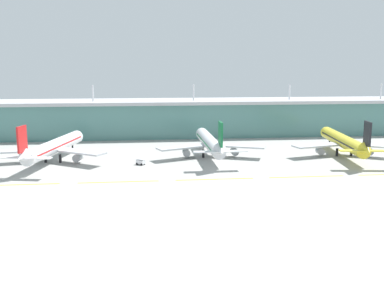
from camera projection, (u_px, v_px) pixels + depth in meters
ground_plane at (224, 181)px, 151.20m from camera, size 600.00×600.00×0.00m
terminal_building at (193, 117)px, 250.55m from camera, size 288.00×34.00×29.82m
airliner_near at (54, 147)px, 180.33m from camera, size 47.78×61.76×18.90m
airliner_middle at (210, 143)px, 190.67m from camera, size 48.80×60.16×18.90m
airliner_far at (344, 142)px, 193.25m from camera, size 48.40×62.47×18.90m
taxiway_stripe_west at (18, 185)px, 146.07m from camera, size 28.00×0.70×0.04m
taxiway_stripe_mid_west at (118, 182)px, 149.64m from camera, size 28.00×0.70×0.04m
taxiway_stripe_centre at (215, 179)px, 153.21m from camera, size 28.00×0.70×0.04m
taxiway_stripe_mid_east at (306, 177)px, 156.78m from camera, size 28.00×0.70×0.04m
baggage_cart at (141, 162)px, 175.77m from camera, size 3.94×3.67×2.48m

